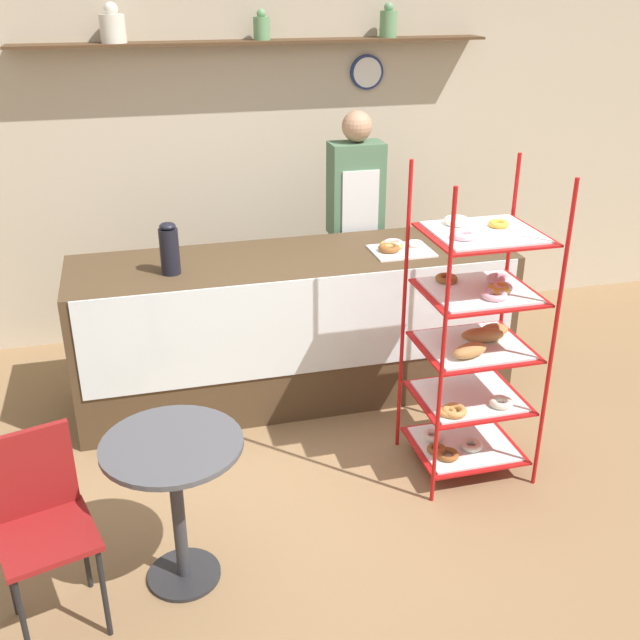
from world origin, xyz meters
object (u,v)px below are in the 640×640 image
object	(u,v)px
cafe_table	(175,479)
coffee_carafe	(169,249)
pastry_rack	(474,344)
donut_tray_counter	(397,247)
person_worker	(355,224)
cafe_chair	(40,511)

from	to	relation	value
cafe_table	coffee_carafe	bearing A→B (deg)	84.93
pastry_rack	donut_tray_counter	xyz separation A→B (m)	(-0.08, 1.01, 0.21)
pastry_rack	donut_tray_counter	world-z (taller)	pastry_rack
cafe_table	coffee_carafe	distance (m)	1.58
person_worker	cafe_chair	distance (m)	3.02
cafe_table	donut_tray_counter	xyz separation A→B (m)	(1.57, 1.51, 0.43)
pastry_rack	coffee_carafe	world-z (taller)	pastry_rack
coffee_carafe	cafe_table	bearing A→B (deg)	-95.07
coffee_carafe	donut_tray_counter	xyz separation A→B (m)	(1.44, 0.05, -0.13)
donut_tray_counter	cafe_chair	bearing A→B (deg)	-143.37
cafe_table	cafe_chair	bearing A→B (deg)	-172.67
pastry_rack	cafe_chair	bearing A→B (deg)	-165.52
cafe_chair	coffee_carafe	world-z (taller)	coffee_carafe
person_worker	cafe_table	xyz separation A→B (m)	(-1.47, -2.12, -0.41)
pastry_rack	coffee_carafe	bearing A→B (deg)	147.46
cafe_chair	pastry_rack	bearing A→B (deg)	-1.36
cafe_chair	cafe_table	bearing A→B (deg)	-8.51
pastry_rack	person_worker	world-z (taller)	person_worker
person_worker	coffee_carafe	xyz separation A→B (m)	(-1.34, -0.65, 0.15)
cafe_chair	donut_tray_counter	xyz separation A→B (m)	(2.13, 1.59, 0.44)
person_worker	pastry_rack	bearing A→B (deg)	-83.75
cafe_chair	person_worker	bearing A→B (deg)	31.27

